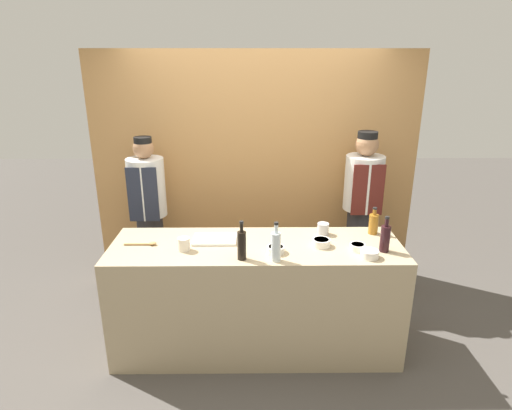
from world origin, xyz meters
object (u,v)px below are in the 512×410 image
sauce_bowl_orange (321,242)px  bottle_soy (242,244)px  chef_left (149,214)px  sauce_bowl_brown (357,247)px  wooden_spoon (145,244)px  sauce_bowl_green (370,254)px  chef_right (361,211)px  sauce_bowl_red (276,249)px  cutting_board (215,239)px  bottle_wine (385,238)px  cup_steel (323,229)px  bottle_clear (276,246)px  bottle_amber (373,223)px  cup_cream (184,244)px

sauce_bowl_orange → bottle_soy: size_ratio=0.48×
bottle_soy → chef_left: bearing=130.8°
sauce_bowl_brown → sauce_bowl_orange: size_ratio=0.84×
wooden_spoon → chef_left: 0.84m
sauce_bowl_green → chef_right: (0.20, 1.05, -0.05)m
sauce_bowl_red → sauce_bowl_orange: size_ratio=0.94×
sauce_bowl_orange → chef_left: chef_left is taller
cutting_board → bottle_wine: bottle_wine is taller
sauce_bowl_red → bottle_wine: (0.82, 0.02, 0.08)m
cup_steel → cutting_board: bearing=-172.4°
bottle_soy → wooden_spoon: 0.81m
chef_right → chef_left: bearing=-180.0°
sauce_bowl_red → chef_right: (0.88, 0.96, -0.05)m
bottle_wine → sauce_bowl_green: bearing=-141.8°
cup_steel → wooden_spoon: cup_steel is taller
sauce_bowl_brown → chef_left: chef_left is taller
cutting_board → bottle_clear: size_ratio=1.15×
chef_right → wooden_spoon: bearing=-156.6°
bottle_amber → chef_right: chef_right is taller
sauce_bowl_red → chef_left: (-1.17, 0.96, -0.08)m
bottle_soy → bottle_wine: bottle_soy is taller
bottle_wine → cup_cream: (-1.52, 0.03, -0.06)m
sauce_bowl_red → chef_right: chef_right is taller
sauce_bowl_orange → bottle_wine: (0.46, -0.10, 0.08)m
wooden_spoon → sauce_bowl_red: bearing=-8.1°
bottle_soy → bottle_clear: bottle_clear is taller
bottle_clear → chef_left: 1.61m
bottle_clear → wooden_spoon: (-1.01, 0.28, -0.10)m
cutting_board → cup_cream: (-0.22, -0.18, 0.04)m
sauce_bowl_orange → sauce_bowl_brown: bearing=-16.0°
bottle_soy → sauce_bowl_red: bearing=22.7°
bottle_amber → wooden_spoon: (-1.84, -0.21, -0.08)m
sauce_bowl_brown → bottle_amber: (0.20, 0.32, 0.06)m
bottle_clear → bottle_wine: 0.84m
chef_left → chef_right: 2.06m
cutting_board → chef_right: size_ratio=0.21×
chef_left → chef_right: bearing=0.0°
cutting_board → bottle_soy: 0.42m
cutting_board → cup_cream: size_ratio=3.43×
chef_right → sauce_bowl_orange: bearing=-121.6°
bottle_soy → bottle_clear: size_ratio=0.99×
sauce_bowl_green → chef_left: bearing=150.4°
sauce_bowl_green → chef_left: size_ratio=0.08×
bottle_soy → cup_cream: (-0.44, 0.15, -0.07)m
sauce_bowl_brown → bottle_soy: bearing=-170.7°
sauce_bowl_red → bottle_amber: (0.83, 0.36, 0.06)m
bottle_clear → chef_right: (0.89, 1.10, -0.14)m
bottle_soy → cup_cream: bottle_soy is taller
bottle_amber → chef_right: 0.62m
sauce_bowl_orange → bottle_amber: size_ratio=0.62×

